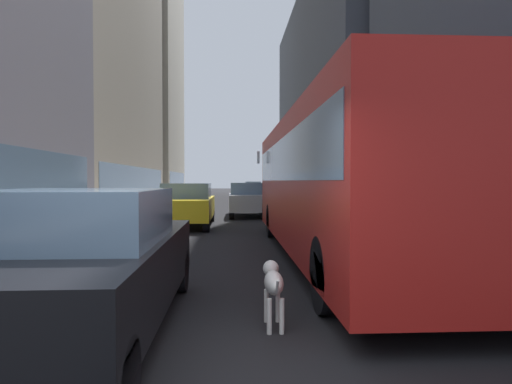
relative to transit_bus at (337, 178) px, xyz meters
The scene contains 12 objects.
ground_plane 28.82m from the transit_bus, 95.59° to the left, with size 120.00×120.00×0.00m, color black.
sidewalk_left 29.91m from the transit_bus, 106.54° to the left, with size 2.40×110.00×0.15m, color gray.
sidewalk_right 28.82m from the transit_bus, 84.22° to the left, with size 2.40×110.00×0.15m, color #ADA89E.
building_left_far 53.49m from the transit_bus, 107.03° to the left, with size 10.71×16.59×40.60m.
building_right_far 43.07m from the transit_bus, 77.57° to the left, with size 9.68×19.38×20.25m.
transit_bus is the anchor object (origin of this frame).
car_black_suv 6.36m from the transit_bus, 129.52° to the right, with size 1.90×4.59×1.62m.
car_yellow_taxi 7.99m from the transit_bus, 120.27° to the left, with size 1.82×4.73×1.62m.
car_grey_wagon 39.17m from the transit_bus, 90.00° to the left, with size 1.76×4.64×1.62m.
car_silver_sedan 11.56m from the transit_bus, 97.99° to the left, with size 1.73×4.36×1.62m.
dalmatian_dog 5.12m from the transit_bus, 112.16° to the right, with size 0.22×0.96×0.72m.
traffic_light_near 3.28m from the transit_bus, 49.17° to the right, with size 0.24×0.40×3.40m.
Camera 1 is at (0.44, -3.34, 1.71)m, focal length 30.88 mm.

